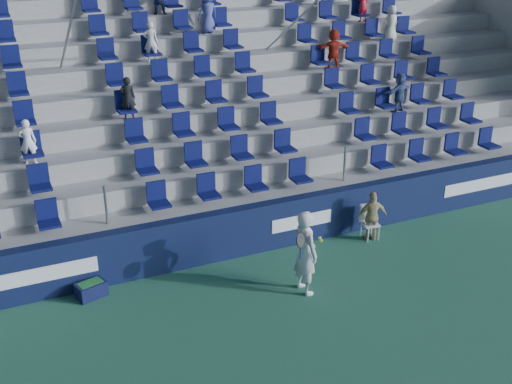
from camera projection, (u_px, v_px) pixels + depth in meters
ground at (305, 325)px, 12.61m from camera, size 70.00×70.00×0.00m
sponsor_wall at (242, 231)px, 15.00m from camera, size 24.00×0.32×1.20m
grandstand at (173, 111)px, 18.64m from camera, size 24.00×8.17×6.63m
tennis_player at (305, 252)px, 13.36m from camera, size 0.69×0.73×1.88m
line_judge_chair at (369, 219)px, 15.81m from camera, size 0.44×0.45×0.88m
line_judge at (372, 216)px, 15.64m from camera, size 0.80×0.48×1.28m
ball_bin at (91, 289)px, 13.46m from camera, size 0.69×0.55×0.34m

